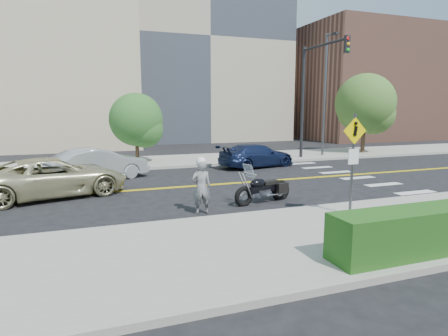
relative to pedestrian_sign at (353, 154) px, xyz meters
name	(u,v)px	position (x,y,z in m)	size (l,w,h in m)	color
ground_plane	(169,188)	(-4.20, 6.31, -1.96)	(120.00, 120.00, 0.00)	black
sidewalk_near	(234,248)	(-4.20, -1.19, -1.89)	(60.00, 5.00, 0.15)	#9E9B91
sidewalk_far	(144,162)	(-4.20, 13.81, -1.89)	(60.00, 5.00, 0.15)	#9E9B91
building_mid	(191,47)	(3.80, 32.31, 8.04)	(18.00, 14.00, 20.00)	#A39984
building_right	(360,84)	(21.80, 26.31, 4.04)	(14.00, 12.00, 12.00)	#8C5947
lamp_post	(325,96)	(7.80, 12.81, 2.19)	(0.16, 0.16, 8.00)	#4C4C51
traffic_light	(311,86)	(5.80, 11.39, 2.71)	(0.28, 4.50, 7.00)	black
pedestrian_sign	(353,154)	(0.00, 0.00, 0.00)	(0.78, 0.08, 3.00)	#4C4C51
motorcyclist	(201,186)	(-4.01, 2.11, -1.06)	(0.65, 0.45, 1.82)	#999A9D
motorcycle	(264,183)	(-1.55, 2.74, -1.25)	(2.35, 0.71, 1.43)	black
suv	(54,177)	(-8.56, 6.25, -1.22)	(2.46, 5.33, 1.48)	#C5BE90
parked_car_silver	(98,164)	(-6.94, 9.11, -1.21)	(1.59, 4.57, 1.50)	silver
parked_car_blue	(257,155)	(1.67, 10.28, -1.30)	(1.86, 4.57, 1.33)	#182449
tree_far_a	(136,120)	(-4.62, 13.39, 0.70)	(3.07, 3.07, 4.20)	#382619
tree_far_b	(365,103)	(11.44, 13.13, 1.72)	(4.18, 4.18, 5.78)	#382619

